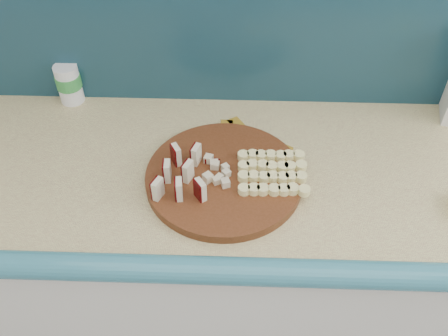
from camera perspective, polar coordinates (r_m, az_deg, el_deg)
kitchen_counter at (r=1.61m, az=10.41°, el=-11.74°), size 2.20×0.63×0.91m
backsplash at (r=1.34m, az=13.20°, el=16.15°), size 2.20×0.02×0.50m
cutting_board at (r=1.20m, az=-0.00°, el=-1.07°), size 0.38×0.38×0.02m
apple_wedges at (r=1.16m, az=-5.02°, el=-0.67°), size 0.11×0.15×0.05m
apple_chunks at (r=1.18m, az=-1.14°, el=-0.37°), size 0.06×0.07×0.02m
banana_slices at (r=1.19m, az=5.55°, el=-0.47°), size 0.17×0.14×0.02m
canister at (r=1.47m, az=-17.31°, el=9.25°), size 0.07×0.07×0.11m
banana_peel at (r=1.31m, az=2.43°, el=3.39°), size 0.20×0.17×0.01m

